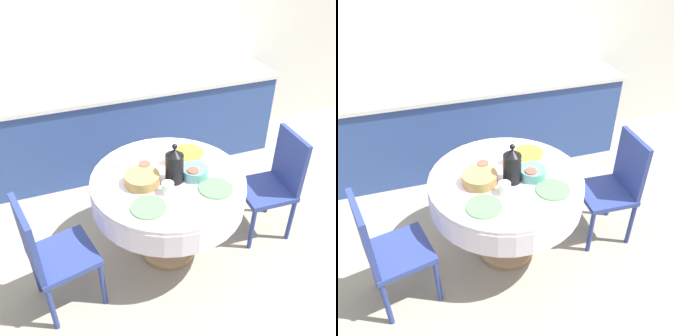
# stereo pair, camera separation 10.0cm
# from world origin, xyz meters

# --- Properties ---
(ground_plane) EXTENTS (12.00, 12.00, 0.00)m
(ground_plane) POSITION_xyz_m (0.00, 0.00, 0.00)
(ground_plane) COLOR #9E937F
(wall_back) EXTENTS (7.00, 0.05, 2.60)m
(wall_back) POSITION_xyz_m (0.00, 1.72, 1.30)
(wall_back) COLOR silver
(wall_back) RESTS_ON ground_plane
(kitchen_counter) EXTENTS (3.24, 0.64, 0.89)m
(kitchen_counter) POSITION_xyz_m (0.00, 1.38, 0.45)
(kitchen_counter) COLOR #2D4784
(kitchen_counter) RESTS_ON ground_plane
(dining_table) EXTENTS (1.11, 1.11, 0.74)m
(dining_table) POSITION_xyz_m (0.00, 0.00, 0.61)
(dining_table) COLOR tan
(dining_table) RESTS_ON ground_plane
(chair_left) EXTENTS (0.42, 0.42, 0.91)m
(chair_left) POSITION_xyz_m (0.90, -0.04, 0.50)
(chair_left) COLOR navy
(chair_left) RESTS_ON ground_plane
(chair_right) EXTENTS (0.48, 0.48, 0.91)m
(chair_right) POSITION_xyz_m (-0.88, -0.20, 0.50)
(chair_right) COLOR navy
(chair_right) RESTS_ON ground_plane
(plate_near_left) EXTENTS (0.23, 0.23, 0.01)m
(plate_near_left) POSITION_xyz_m (-0.23, -0.26, 0.75)
(plate_near_left) COLOR #5BA85B
(plate_near_left) RESTS_ON dining_table
(cup_near_left) EXTENTS (0.08, 0.08, 0.08)m
(cup_near_left) POSITION_xyz_m (-0.06, -0.16, 0.78)
(cup_near_left) COLOR white
(cup_near_left) RESTS_ON dining_table
(plate_near_right) EXTENTS (0.23, 0.23, 0.01)m
(plate_near_right) POSITION_xyz_m (0.26, -0.24, 0.75)
(plate_near_right) COLOR #5BA85B
(plate_near_right) RESTS_ON dining_table
(cup_near_right) EXTENTS (0.08, 0.08, 0.08)m
(cup_near_right) POSITION_xyz_m (0.16, -0.08, 0.78)
(cup_near_right) COLOR #CC4C3D
(cup_near_right) RESTS_ON dining_table
(plate_far_left) EXTENTS (0.23, 0.23, 0.01)m
(plate_far_left) POSITION_xyz_m (-0.21, 0.28, 0.75)
(plate_far_left) COLOR white
(plate_far_left) RESTS_ON dining_table
(cup_far_left) EXTENTS (0.08, 0.08, 0.08)m
(cup_far_left) POSITION_xyz_m (-0.14, 0.11, 0.78)
(cup_far_left) COLOR #CC4C3D
(cup_far_left) RESTS_ON dining_table
(plate_far_right) EXTENTS (0.23, 0.23, 0.01)m
(plate_far_right) POSITION_xyz_m (0.26, 0.24, 0.75)
(plate_far_right) COLOR yellow
(plate_far_right) RESTS_ON dining_table
(cup_far_right) EXTENTS (0.08, 0.08, 0.08)m
(cup_far_right) POSITION_xyz_m (0.08, 0.16, 0.78)
(cup_far_right) COLOR #DBB766
(cup_far_right) RESTS_ON dining_table
(coffee_carafe) EXTENTS (0.13, 0.13, 0.30)m
(coffee_carafe) POSITION_xyz_m (0.03, -0.05, 0.87)
(coffee_carafe) COLOR black
(coffee_carafe) RESTS_ON dining_table
(bread_basket) EXTENTS (0.25, 0.25, 0.08)m
(bread_basket) POSITION_xyz_m (-0.19, -0.01, 0.78)
(bread_basket) COLOR #AD844C
(bread_basket) RESTS_ON dining_table
(fruit_bowl) EXTENTS (0.19, 0.19, 0.07)m
(fruit_bowl) POSITION_xyz_m (0.18, -0.05, 0.78)
(fruit_bowl) COLOR #569993
(fruit_bowl) RESTS_ON dining_table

